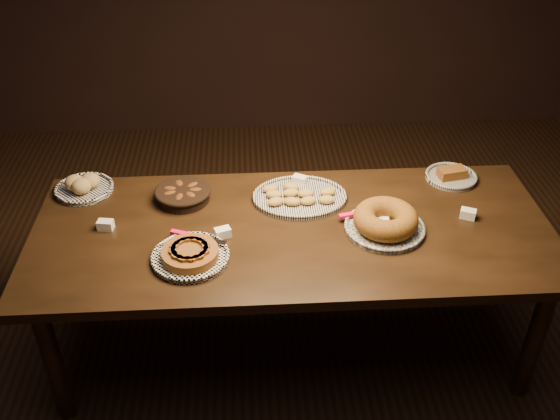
{
  "coord_description": "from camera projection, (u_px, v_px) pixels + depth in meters",
  "views": [
    {
      "loc": [
        -0.2,
        -2.3,
        2.45
      ],
      "look_at": [
        -0.06,
        0.05,
        0.82
      ],
      "focal_mm": 40.0,
      "sensor_mm": 36.0,
      "label": 1
    }
  ],
  "objects": [
    {
      "name": "bread_roll_plate",
      "position": [
        83.0,
        186.0,
        3.11
      ],
      "size": [
        0.29,
        0.29,
        0.09
      ],
      "rotation": [
        0.0,
        0.0,
        -0.3
      ],
      "color": "white",
      "rests_on": "buffet_table"
    },
    {
      "name": "buffet_table",
      "position": [
        293.0,
        241.0,
        2.91
      ],
      "size": [
        2.4,
        1.0,
        0.75
      ],
      "color": "black",
      "rests_on": "ground"
    },
    {
      "name": "madeleine_platter",
      "position": [
        299.0,
        196.0,
        3.05
      ],
      "size": [
        0.46,
        0.37,
        0.05
      ],
      "rotation": [
        0.0,
        0.0,
        0.43
      ],
      "color": "black",
      "rests_on": "buffet_table"
    },
    {
      "name": "croissant_basket",
      "position": [
        183.0,
        193.0,
        3.04
      ],
      "size": [
        0.33,
        0.33,
        0.07
      ],
      "rotation": [
        0.0,
        0.0,
        -0.4
      ],
      "color": "black",
      "rests_on": "buffet_table"
    },
    {
      "name": "bundt_cake_plate",
      "position": [
        385.0,
        221.0,
        2.83
      ],
      "size": [
        0.39,
        0.37,
        0.11
      ],
      "rotation": [
        0.0,
        0.0,
        0.11
      ],
      "color": "black",
      "rests_on": "buffet_table"
    },
    {
      "name": "tent_cards",
      "position": [
        297.0,
        214.0,
        2.93
      ],
      "size": [
        1.76,
        0.49,
        0.04
      ],
      "color": "white",
      "rests_on": "buffet_table"
    },
    {
      "name": "loaf_plate",
      "position": [
        451.0,
        176.0,
        3.21
      ],
      "size": [
        0.26,
        0.26,
        0.06
      ],
      "rotation": [
        0.0,
        0.0,
        0.2
      ],
      "color": "black",
      "rests_on": "buffet_table"
    },
    {
      "name": "apple_tart_plate",
      "position": [
        190.0,
        255.0,
        2.67
      ],
      "size": [
        0.34,
        0.35,
        0.06
      ],
      "rotation": [
        0.0,
        0.0,
        -0.33
      ],
      "color": "white",
      "rests_on": "buffet_table"
    },
    {
      "name": "ground",
      "position": [
        291.0,
        342.0,
        3.3
      ],
      "size": [
        5.0,
        5.0,
        0.0
      ],
      "primitive_type": "plane",
      "color": "black",
      "rests_on": "ground"
    }
  ]
}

